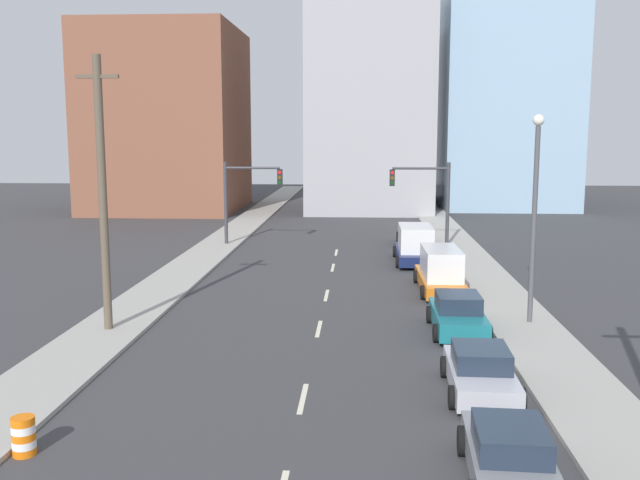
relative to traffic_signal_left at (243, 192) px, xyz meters
name	(u,v)px	position (x,y,z in m)	size (l,w,h in m)	color
sidewalk_left	(234,233)	(-1.68, 5.58, -3.62)	(2.89, 94.38, 0.15)	#9E9B93
sidewalk_right	(449,235)	(14.60, 5.58, -3.62)	(2.89, 94.38, 0.15)	#9E9B93
lane_stripe_at_14m	(303,398)	(6.46, -28.00, -3.69)	(0.16, 2.40, 0.01)	beige
lane_stripe_at_21m	(319,329)	(6.46, -20.54, -3.69)	(0.16, 2.40, 0.01)	beige
lane_stripe_at_27m	(326,295)	(6.46, -14.70, -3.69)	(0.16, 2.40, 0.01)	beige
lane_stripe_at_34m	(333,268)	(6.46, -7.65, -3.69)	(0.16, 2.40, 0.01)	beige
lane_stripe_at_39m	(336,252)	(6.46, -2.42, -3.69)	(0.16, 2.40, 0.01)	beige
building_brick_left	(168,120)	(-11.22, 22.88, 5.19)	(14.00, 16.00, 17.78)	brown
building_office_center	(369,102)	(8.70, 26.88, 7.07)	(12.00, 20.00, 21.54)	#99999E
building_glass_right	(501,35)	(22.60, 30.88, 14.15)	(13.00, 20.00, 35.69)	#8CADC6
traffic_signal_left	(243,192)	(0.00, 0.00, 0.00)	(4.01, 0.35, 5.71)	#38383D
traffic_signal_right	(430,193)	(12.63, 0.00, 0.00)	(4.01, 0.35, 5.71)	#38383D
utility_pole_left_mid	(103,194)	(-1.65, -21.52, 1.68)	(1.60, 0.32, 10.50)	brown
traffic_barrel	(24,436)	(0.09, -32.06, -3.22)	(0.56, 0.56, 0.95)	orange
street_lamp	(535,205)	(14.88, -19.48, 1.15)	(0.44, 0.44, 8.36)	#4C4C51
sedan_gray	(510,457)	(11.41, -32.84, -3.06)	(2.18, 4.49, 1.37)	slate
sedan_silver	(480,372)	(11.67, -27.24, -3.05)	(2.16, 4.30, 1.41)	#B2B2BC
sedan_teal	(458,315)	(11.85, -20.74, -3.00)	(2.14, 4.38, 1.53)	#196B75
box_truck_orange	(441,271)	(11.94, -13.55, -2.68)	(2.29, 5.96, 2.16)	orange
box_truck_navy	(415,245)	(11.27, -5.83, -2.64)	(2.45, 5.81, 2.24)	#141E47
sedan_black	(412,235)	(11.55, 1.13, -3.02)	(2.28, 4.40, 1.47)	black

